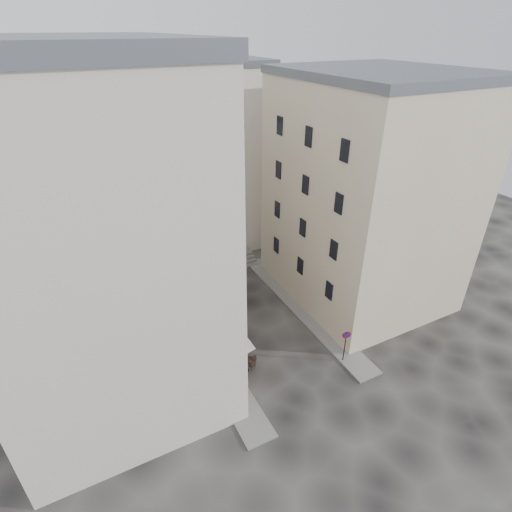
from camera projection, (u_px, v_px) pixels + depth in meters
ground at (273, 346)px, 30.43m from camera, size 90.00×90.00×0.00m
sidewalk_left at (199, 332)px, 31.72m from camera, size 2.00×22.00×0.12m
sidewalk_right at (301, 307)px, 34.49m from camera, size 2.00×18.00×0.12m
building_left at (96, 239)px, 23.46m from camera, size 12.20×16.20×20.60m
building_right at (366, 193)px, 32.61m from camera, size 12.20×14.20×18.60m
building_back at (174, 162)px, 40.04m from camera, size 18.20×10.20×18.60m
cafe_storefront at (214, 336)px, 28.57m from camera, size 1.74×7.30×3.50m
stone_steps at (212, 265)px, 39.93m from camera, size 9.00×3.15×0.80m
bollard_near at (239, 363)px, 28.12m from camera, size 0.12×0.12×0.98m
bollard_mid at (220, 334)px, 30.82m from camera, size 0.12×0.12×0.98m
bollard_far at (204, 309)px, 33.52m from camera, size 0.12×0.12×0.98m
no_parking_sign at (346, 340)px, 28.04m from camera, size 0.62×0.23×2.82m
bistro_table_a at (246, 366)px, 28.00m from camera, size 1.22×0.57×0.85m
bistro_table_b at (248, 360)px, 28.52m from camera, size 1.15×0.54×0.81m
bistro_table_c at (235, 345)px, 29.92m from camera, size 1.19×0.56×0.84m
bistro_table_d at (217, 331)px, 31.15m from camera, size 1.41×0.66×0.99m
bistro_table_e at (204, 315)px, 32.93m from camera, size 1.29×0.61×0.91m
pedestrian at (233, 330)px, 30.58m from camera, size 0.75×0.52×1.94m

